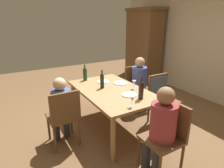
{
  "coord_description": "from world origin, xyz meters",
  "views": [
    {
      "loc": [
        2.66,
        -1.57,
        1.9
      ],
      "look_at": [
        0.0,
        0.0,
        0.83
      ],
      "focal_mm": 30.8,
      "sensor_mm": 36.0,
      "label": 1
    }
  ],
  "objects": [
    {
      "name": "dining_table",
      "position": [
        0.0,
        0.0,
        0.65
      ],
      "size": [
        1.68,
        1.01,
        0.73
      ],
      "color": "#A87F51",
      "rests_on": "ground_plane"
    },
    {
      "name": "person_woman_host",
      "position": [
        -0.35,
        0.89,
        0.66
      ],
      "size": [
        0.36,
        0.31,
        1.14
      ],
      "rotation": [
        0.0,
        0.0,
        -1.57
      ],
      "color": "#33333D",
      "rests_on": "ground_plane"
    },
    {
      "name": "wine_glass_centre",
      "position": [
        0.15,
        0.35,
        0.84
      ],
      "size": [
        0.07,
        0.07,
        0.15
      ],
      "color": "silver",
      "rests_on": "dining_table"
    },
    {
      "name": "handbag",
      "position": [
        0.73,
        0.89,
        0.11
      ],
      "size": [
        0.17,
        0.3,
        0.22
      ],
      "primitive_type": "cube",
      "rotation": [
        0.0,
        0.0,
        -1.77
      ],
      "color": "brown",
      "rests_on": "ground_plane"
    },
    {
      "name": "chair_near",
      "position": [
        0.09,
        -0.89,
        0.53
      ],
      "size": [
        0.44,
        0.44,
        0.92
      ],
      "rotation": [
        0.0,
        0.0,
        1.57
      ],
      "color": "brown",
      "rests_on": "ground_plane"
    },
    {
      "name": "wine_bottle_short_olive",
      "position": [
        -0.72,
        -0.19,
        0.87
      ],
      "size": [
        0.08,
        0.08,
        0.32
      ],
      "color": "#19381E",
      "rests_on": "dining_table"
    },
    {
      "name": "chair_far_right",
      "position": [
        0.25,
        0.89,
        0.59
      ],
      "size": [
        0.46,
        0.44,
        0.92
      ],
      "rotation": [
        0.0,
        0.0,
        -1.57
      ],
      "color": "brown",
      "rests_on": "ground_plane"
    },
    {
      "name": "chair_right_end",
      "position": [
        1.22,
        0.09,
        0.53
      ],
      "size": [
        0.44,
        0.44,
        0.92
      ],
      "rotation": [
        0.0,
        0.0,
        3.14
      ],
      "color": "brown",
      "rests_on": "ground_plane"
    },
    {
      "name": "dinner_plate_guest_right",
      "position": [
        0.36,
        0.11,
        0.74
      ],
      "size": [
        0.25,
        0.25,
        0.01
      ],
      "primitive_type": "cylinder",
      "color": "white",
      "rests_on": "dining_table"
    },
    {
      "name": "wine_bottle_tall_green",
      "position": [
        0.57,
        0.17,
        0.89
      ],
      "size": [
        0.08,
        0.08,
        0.35
      ],
      "color": "black",
      "rests_on": "dining_table"
    },
    {
      "name": "wine_glass_near_left",
      "position": [
        0.72,
        -0.1,
        0.84
      ],
      "size": [
        0.07,
        0.07,
        0.15
      ],
      "color": "silver",
      "rests_on": "dining_table"
    },
    {
      "name": "wine_bottle_dark_red",
      "position": [
        -0.16,
        -0.11,
        0.88
      ],
      "size": [
        0.07,
        0.07,
        0.32
      ],
      "color": "black",
      "rests_on": "dining_table"
    },
    {
      "name": "armoire_cabinet",
      "position": [
        -1.94,
        2.26,
        1.1
      ],
      "size": [
        1.18,
        0.62,
        2.18
      ],
      "color": "brown",
      "rests_on": "ground_plane"
    },
    {
      "name": "ground_plane",
      "position": [
        0.0,
        0.0,
        0.0
      ],
      "size": [
        10.0,
        10.0,
        0.0
      ],
      "primitive_type": "plane",
      "color": "brown"
    },
    {
      "name": "chair_far_left",
      "position": [
        -0.46,
        0.89,
        0.53
      ],
      "size": [
        0.44,
        0.44,
        0.92
      ],
      "rotation": [
        0.0,
        0.0,
        -1.57
      ],
      "color": "brown",
      "rests_on": "ground_plane"
    },
    {
      "name": "dinner_plate_host",
      "position": [
        -0.2,
        0.3,
        0.74
      ],
      "size": [
        0.27,
        0.27,
        0.01
      ],
      "primitive_type": "cylinder",
      "color": "white",
      "rests_on": "dining_table"
    },
    {
      "name": "person_man_guest",
      "position": [
        1.22,
        -0.03,
        0.67
      ],
      "size": [
        0.32,
        0.37,
        1.16
      ],
      "rotation": [
        0.0,
        0.0,
        3.14
      ],
      "color": "#33333D",
      "rests_on": "ground_plane"
    },
    {
      "name": "dinner_plate_guest_left",
      "position": [
        -0.43,
        0.06,
        0.74
      ],
      "size": [
        0.24,
        0.24,
        0.01
      ],
      "primitive_type": "cylinder",
      "color": "white",
      "rests_on": "dining_table"
    },
    {
      "name": "rear_room_partition",
      "position": [
        0.0,
        2.71,
        1.35
      ],
      "size": [
        6.4,
        0.12,
        2.7
      ],
      "primitive_type": "cube",
      "color": "beige",
      "rests_on": "ground_plane"
    },
    {
      "name": "person_man_bearded",
      "position": [
        -0.03,
        -0.89,
        0.63
      ],
      "size": [
        0.33,
        0.28,
        1.08
      ],
      "rotation": [
        0.0,
        0.0,
        1.57
      ],
      "color": "#33333D",
      "rests_on": "ground_plane"
    }
  ]
}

